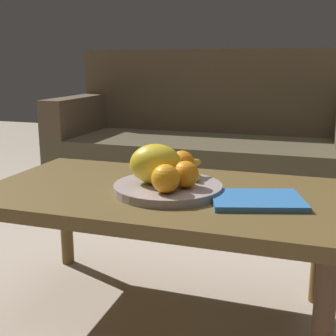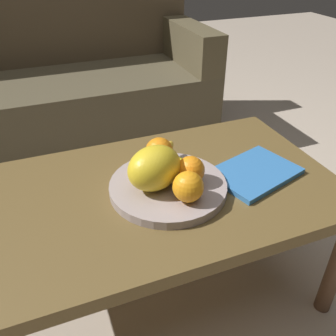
# 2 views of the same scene
# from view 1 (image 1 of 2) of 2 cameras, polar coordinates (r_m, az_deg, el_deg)

# --- Properties ---
(ground_plane) EXTENTS (8.00, 8.00, 0.00)m
(ground_plane) POSITION_cam_1_polar(r_m,az_deg,el_deg) (1.55, -1.21, -18.57)
(ground_plane) COLOR #B9A894
(coffee_table) EXTENTS (1.07, 0.61, 0.44)m
(coffee_table) POSITION_cam_1_polar(r_m,az_deg,el_deg) (1.39, -1.29, -4.70)
(coffee_table) COLOR brown
(coffee_table) RESTS_ON ground_plane
(couch) EXTENTS (1.70, 0.70, 0.90)m
(couch) POSITION_cam_1_polar(r_m,az_deg,el_deg) (2.61, 4.72, 1.97)
(couch) COLOR brown
(couch) RESTS_ON ground_plane
(fruit_bowl) EXTENTS (0.33, 0.33, 0.03)m
(fruit_bowl) POSITION_cam_1_polar(r_m,az_deg,el_deg) (1.34, -0.00, -2.60)
(fruit_bowl) COLOR #A59593
(fruit_bowl) RESTS_ON coffee_table
(melon_large_front) EXTENTS (0.19, 0.17, 0.12)m
(melon_large_front) POSITION_cam_1_polar(r_m,az_deg,el_deg) (1.33, -1.60, 0.54)
(melon_large_front) COLOR yellow
(melon_large_front) RESTS_ON fruit_bowl
(orange_front) EXTENTS (0.08, 0.08, 0.08)m
(orange_front) POSITION_cam_1_polar(r_m,az_deg,el_deg) (1.24, -0.31, -1.38)
(orange_front) COLOR orange
(orange_front) RESTS_ON fruit_bowl
(orange_left) EXTENTS (0.08, 0.08, 0.08)m
(orange_left) POSITION_cam_1_polar(r_m,az_deg,el_deg) (1.42, 1.81, 0.58)
(orange_left) COLOR orange
(orange_left) RESTS_ON fruit_bowl
(orange_right) EXTENTS (0.08, 0.08, 0.08)m
(orange_right) POSITION_cam_1_polar(r_m,az_deg,el_deg) (1.29, 2.26, -0.82)
(orange_right) COLOR orange
(orange_right) RESTS_ON fruit_bowl
(banana_bunch) EXTENTS (0.16, 0.14, 0.06)m
(banana_bunch) POSITION_cam_1_polar(r_m,az_deg,el_deg) (1.40, 1.95, -0.26)
(banana_bunch) COLOR yellow
(banana_bunch) RESTS_ON fruit_bowl
(magazine) EXTENTS (0.29, 0.24, 0.02)m
(magazine) POSITION_cam_1_polar(r_m,az_deg,el_deg) (1.26, 11.41, -4.06)
(magazine) COLOR #3373BA
(magazine) RESTS_ON coffee_table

